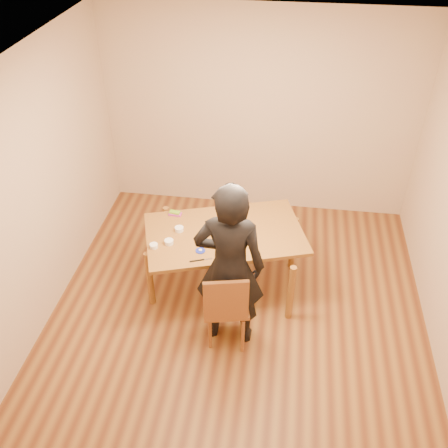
# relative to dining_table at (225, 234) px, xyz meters

# --- Properties ---
(room_shell) EXTENTS (4.00, 4.50, 2.70)m
(room_shell) POSITION_rel_dining_table_xyz_m (0.20, -0.21, 0.62)
(room_shell) COLOR #5E2F17
(room_shell) RESTS_ON ground
(dining_table) EXTENTS (1.90, 1.46, 0.04)m
(dining_table) POSITION_rel_dining_table_xyz_m (0.00, 0.00, 0.00)
(dining_table) COLOR brown
(dining_table) RESTS_ON floor
(dining_chair) EXTENTS (0.45, 0.45, 0.04)m
(dining_chair) POSITION_rel_dining_table_xyz_m (0.15, -0.78, -0.28)
(dining_chair) COLOR brown
(dining_chair) RESTS_ON floor
(cake_plate) EXTENTS (0.26, 0.26, 0.02)m
(cake_plate) POSITION_rel_dining_table_xyz_m (0.14, 0.02, 0.03)
(cake_plate) COLOR red
(cake_plate) RESTS_ON dining_table
(cake) EXTENTS (0.24, 0.24, 0.08)m
(cake) POSITION_rel_dining_table_xyz_m (0.14, 0.02, 0.08)
(cake) COLOR white
(cake) RESTS_ON cake_plate
(frosting_dome) EXTENTS (0.23, 0.23, 0.03)m
(frosting_dome) POSITION_rel_dining_table_xyz_m (0.14, 0.02, 0.13)
(frosting_dome) COLOR white
(frosting_dome) RESTS_ON cake
(frosting_tub) EXTENTS (0.10, 0.10, 0.09)m
(frosting_tub) POSITION_rel_dining_table_xyz_m (0.03, -0.37, 0.06)
(frosting_tub) COLOR white
(frosting_tub) RESTS_ON dining_table
(frosting_lid) EXTENTS (0.10, 0.10, 0.01)m
(frosting_lid) POSITION_rel_dining_table_xyz_m (-0.20, -0.34, 0.03)
(frosting_lid) COLOR #1823A0
(frosting_lid) RESTS_ON dining_table
(frosting_dollop) EXTENTS (0.04, 0.04, 0.02)m
(frosting_dollop) POSITION_rel_dining_table_xyz_m (-0.20, -0.34, 0.04)
(frosting_dollop) COLOR white
(frosting_dollop) RESTS_ON frosting_lid
(ramekin_green) EXTENTS (0.09, 0.09, 0.04)m
(ramekin_green) POSITION_rel_dining_table_xyz_m (-0.69, -0.35, 0.04)
(ramekin_green) COLOR white
(ramekin_green) RESTS_ON dining_table
(ramekin_yellow) EXTENTS (0.09, 0.09, 0.04)m
(ramekin_yellow) POSITION_rel_dining_table_xyz_m (-0.49, -0.04, 0.04)
(ramekin_yellow) COLOR white
(ramekin_yellow) RESTS_ON dining_table
(ramekin_multi) EXTENTS (0.09, 0.09, 0.04)m
(ramekin_multi) POSITION_rel_dining_table_xyz_m (-0.55, -0.27, 0.04)
(ramekin_multi) COLOR white
(ramekin_multi) RESTS_ON dining_table
(candy_box_pink) EXTENTS (0.14, 0.08, 0.02)m
(candy_box_pink) POSITION_rel_dining_table_xyz_m (-0.60, 0.24, 0.03)
(candy_box_pink) COLOR #D73295
(candy_box_pink) RESTS_ON dining_table
(candy_box_green) EXTENTS (0.13, 0.08, 0.02)m
(candy_box_green) POSITION_rel_dining_table_xyz_m (-0.60, 0.24, 0.05)
(candy_box_green) COLOR #1A911C
(candy_box_green) RESTS_ON candy_box_pink
(spatula) EXTENTS (0.14, 0.07, 0.01)m
(spatula) POSITION_rel_dining_table_xyz_m (-0.21, -0.50, 0.02)
(spatula) COLOR black
(spatula) RESTS_ON dining_table
(person) EXTENTS (0.67, 0.44, 1.84)m
(person) POSITION_rel_dining_table_xyz_m (0.15, -0.73, 0.19)
(person) COLOR black
(person) RESTS_ON floor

